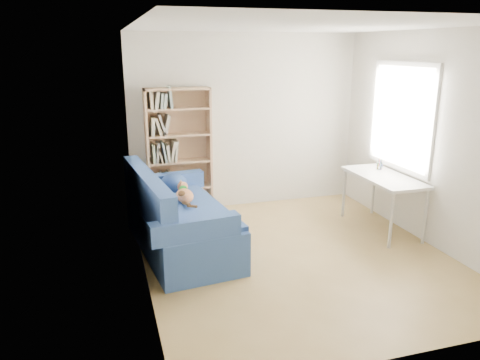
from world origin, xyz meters
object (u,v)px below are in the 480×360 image
object	(u,v)px
bookshelf	(179,158)
pen_cup	(380,165)
sofa	(177,220)
desk	(383,181)

from	to	relation	value
bookshelf	pen_cup	world-z (taller)	bookshelf
sofa	bookshelf	distance (m)	1.36
bookshelf	sofa	bearing A→B (deg)	-101.33
sofa	pen_cup	xyz separation A→B (m)	(2.88, 0.18, 0.44)
bookshelf	desk	world-z (taller)	bookshelf
sofa	pen_cup	size ratio (longest dim) A/B	13.59
sofa	bookshelf	bearing A→B (deg)	71.85
bookshelf	pen_cup	bearing A→B (deg)	-21.96
sofa	bookshelf	xyz separation A→B (m)	(0.25, 1.24, 0.48)
bookshelf	desk	bearing A→B (deg)	-29.00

